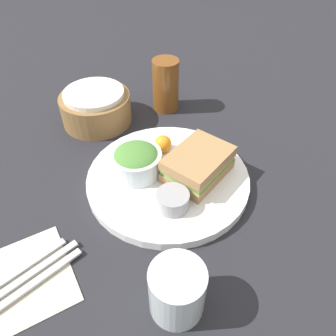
# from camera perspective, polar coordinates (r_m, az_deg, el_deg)

# --- Properties ---
(ground_plane) EXTENTS (4.00, 4.00, 0.00)m
(ground_plane) POSITION_cam_1_polar(r_m,az_deg,el_deg) (0.68, 0.00, -2.41)
(ground_plane) COLOR #232328
(plate) EXTENTS (0.33, 0.33, 0.02)m
(plate) POSITION_cam_1_polar(r_m,az_deg,el_deg) (0.68, 0.00, -1.84)
(plate) COLOR white
(plate) RESTS_ON ground_plane
(sandwich) EXTENTS (0.16, 0.14, 0.05)m
(sandwich) POSITION_cam_1_polar(r_m,az_deg,el_deg) (0.65, 5.24, 0.63)
(sandwich) COLOR #A37A4C
(sandwich) RESTS_ON plate
(salad_bowl) EXTENTS (0.10, 0.10, 0.06)m
(salad_bowl) POSITION_cam_1_polar(r_m,az_deg,el_deg) (0.66, -5.53, 1.35)
(salad_bowl) COLOR silver
(salad_bowl) RESTS_ON plate
(dressing_cup) EXTENTS (0.06, 0.06, 0.03)m
(dressing_cup) POSITION_cam_1_polar(r_m,az_deg,el_deg) (0.60, 0.82, -5.62)
(dressing_cup) COLOR #99999E
(dressing_cup) RESTS_ON plate
(orange_wedge) EXTENTS (0.04, 0.04, 0.04)m
(orange_wedge) POSITION_cam_1_polar(r_m,az_deg,el_deg) (0.71, -0.88, 4.21)
(orange_wedge) COLOR orange
(orange_wedge) RESTS_ON plate
(drink_glass) EXTENTS (0.07, 0.07, 0.13)m
(drink_glass) POSITION_cam_1_polar(r_m,az_deg,el_deg) (0.87, -0.42, 14.21)
(drink_glass) COLOR brown
(drink_glass) RESTS_ON ground_plane
(bread_basket) EXTENTS (0.17, 0.17, 0.08)m
(bread_basket) POSITION_cam_1_polar(r_m,az_deg,el_deg) (0.85, -12.44, 10.32)
(bread_basket) COLOR olive
(bread_basket) RESTS_ON ground_plane
(napkin) EXTENTS (0.13, 0.16, 0.00)m
(napkin) POSITION_cam_1_polar(r_m,az_deg,el_deg) (0.60, -23.09, -17.12)
(napkin) COLOR beige
(napkin) RESTS_ON ground_plane
(fork) EXTENTS (0.17, 0.05, 0.01)m
(fork) POSITION_cam_1_polar(r_m,az_deg,el_deg) (0.58, -22.41, -18.13)
(fork) COLOR #B2B2B7
(fork) RESTS_ON napkin
(knife) EXTENTS (0.18, 0.06, 0.01)m
(knife) POSITION_cam_1_polar(r_m,az_deg,el_deg) (0.59, -23.22, -16.90)
(knife) COLOR #B2B2B7
(knife) RESTS_ON napkin
(spoon) EXTENTS (0.15, 0.05, 0.01)m
(spoon) POSITION_cam_1_polar(r_m,az_deg,el_deg) (0.60, -23.99, -15.72)
(spoon) COLOR #B2B2B7
(spoon) RESTS_ON napkin
(water_glass) EXTENTS (0.08, 0.08, 0.09)m
(water_glass) POSITION_cam_1_polar(r_m,az_deg,el_deg) (0.50, 1.59, -20.56)
(water_glass) COLOR silver
(water_glass) RESTS_ON ground_plane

